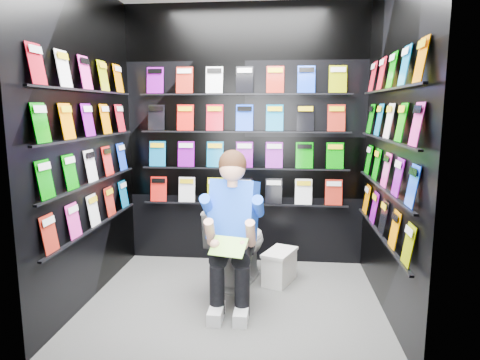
# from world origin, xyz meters

# --- Properties ---
(floor) EXTENTS (2.40, 2.40, 0.00)m
(floor) POSITION_xyz_m (0.00, 0.00, 0.00)
(floor) COLOR #575755
(floor) RESTS_ON ground
(wall_back) EXTENTS (2.40, 0.04, 2.60)m
(wall_back) POSITION_xyz_m (0.00, 1.00, 1.30)
(wall_back) COLOR black
(wall_back) RESTS_ON floor
(wall_front) EXTENTS (2.40, 0.04, 2.60)m
(wall_front) POSITION_xyz_m (0.00, -1.00, 1.30)
(wall_front) COLOR black
(wall_front) RESTS_ON floor
(wall_left) EXTENTS (0.04, 2.00, 2.60)m
(wall_left) POSITION_xyz_m (-1.20, 0.00, 1.30)
(wall_left) COLOR black
(wall_left) RESTS_ON floor
(wall_right) EXTENTS (0.04, 2.00, 2.60)m
(wall_right) POSITION_xyz_m (1.20, 0.00, 1.30)
(wall_right) COLOR black
(wall_right) RESTS_ON floor
(comics_back) EXTENTS (2.10, 0.06, 1.37)m
(comics_back) POSITION_xyz_m (0.00, 0.97, 1.31)
(comics_back) COLOR red
(comics_back) RESTS_ON wall_back
(comics_left) EXTENTS (0.06, 1.70, 1.37)m
(comics_left) POSITION_xyz_m (-1.17, 0.00, 1.31)
(comics_left) COLOR red
(comics_left) RESTS_ON wall_left
(comics_right) EXTENTS (0.06, 1.70, 1.37)m
(comics_right) POSITION_xyz_m (1.17, 0.00, 1.31)
(comics_right) COLOR red
(comics_right) RESTS_ON wall_right
(toilet) EXTENTS (0.58, 0.83, 0.73)m
(toilet) POSITION_xyz_m (-0.00, 0.41, 0.37)
(toilet) COLOR white
(toilet) RESTS_ON floor
(longbox) EXTENTS (0.32, 0.41, 0.27)m
(longbox) POSITION_xyz_m (0.37, 0.44, 0.14)
(longbox) COLOR white
(longbox) RESTS_ON floor
(longbox_lid) EXTENTS (0.35, 0.44, 0.03)m
(longbox_lid) POSITION_xyz_m (0.37, 0.44, 0.29)
(longbox_lid) COLOR white
(longbox_lid) RESTS_ON longbox
(reader) EXTENTS (0.66, 0.83, 1.35)m
(reader) POSITION_xyz_m (-0.00, 0.03, 0.76)
(reader) COLOR blue
(reader) RESTS_ON toilet
(held_comic) EXTENTS (0.29, 0.21, 0.11)m
(held_comic) POSITION_xyz_m (-0.00, -0.32, 0.58)
(held_comic) COLOR green
(held_comic) RESTS_ON reader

